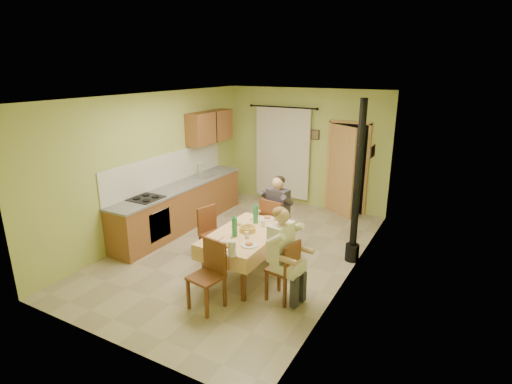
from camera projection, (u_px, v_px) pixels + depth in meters
The scene contains 17 objects.
floor at pixel (242, 250), 7.41m from camera, with size 4.00×6.00×0.01m, color tan.
room_shell at pixel (240, 154), 6.87m from camera, with size 4.04×6.04×2.82m.
kitchen_run at pixel (181, 205), 8.38m from camera, with size 0.64×3.64×1.56m.
upper_cabinets at pixel (210, 127), 9.08m from camera, with size 0.35×1.40×0.70m, color brown.
curtain at pixel (282, 152), 9.71m from camera, with size 1.70×0.07×2.22m.
doorway at pixel (344, 169), 9.03m from camera, with size 0.96×0.50×2.15m.
dining_table at pixel (246, 254), 6.42m from camera, with size 0.97×1.59×0.76m.
tableware at pixel (244, 231), 6.18m from camera, with size 0.79×1.67×0.33m.
chair_far at pixel (276, 236), 7.32m from camera, with size 0.52×0.52×1.03m.
chair_near at pixel (207, 289), 5.59m from camera, with size 0.48×0.48×0.98m.
chair_right at pixel (283, 281), 5.78m from camera, with size 0.44×0.44×0.93m.
chair_left at pixel (214, 244), 6.98m from camera, with size 0.50×0.50×0.96m.
man_far at pixel (277, 206), 7.16m from camera, with size 0.62×0.51×1.39m.
man_right at pixel (283, 244), 5.61m from camera, with size 0.52×0.62×1.39m.
stove_flue at pixel (356, 205), 6.74m from camera, with size 0.24×0.24×2.80m.
picture_back at pixel (315, 135), 9.26m from camera, with size 0.19×0.03×0.23m, color black.
picture_right at pixel (373, 151), 6.96m from camera, with size 0.03×0.31×0.21m, color brown.
Camera 1 is at (3.47, -5.78, 3.27)m, focal length 28.00 mm.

